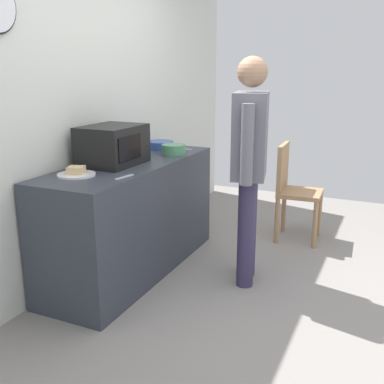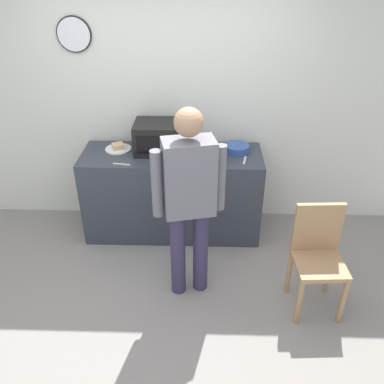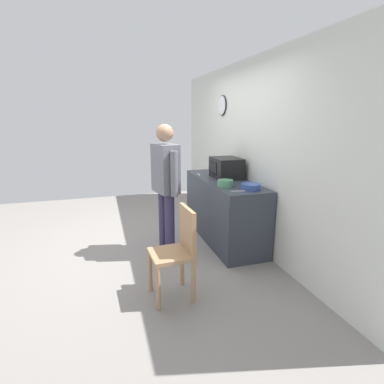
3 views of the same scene
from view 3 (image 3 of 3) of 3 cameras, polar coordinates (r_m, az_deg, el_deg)
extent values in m
plane|color=gray|center=(4.48, -9.33, -10.00)|extent=(6.00, 6.00, 0.00)
cube|color=silver|center=(4.60, 10.33, 7.46)|extent=(5.40, 0.10, 2.60)
cylinder|color=white|center=(5.31, 5.73, 15.98)|extent=(0.31, 0.03, 0.31)
cylinder|color=black|center=(5.31, 5.77, 15.98)|extent=(0.33, 0.02, 0.33)
cube|color=#333842|center=(4.55, 5.97, -3.29)|extent=(1.81, 0.62, 0.92)
cube|color=black|center=(4.55, 6.50, 4.56)|extent=(0.50, 0.38, 0.30)
cube|color=black|center=(4.53, 3.95, 4.59)|extent=(0.30, 0.01, 0.18)
cylinder|color=white|center=(4.97, 4.62, 3.76)|extent=(0.26, 0.26, 0.01)
cube|color=#DCB981|center=(4.97, 4.63, 4.12)|extent=(0.14, 0.14, 0.05)
cylinder|color=#4C8E60|center=(3.98, 6.32, 1.65)|extent=(0.21, 0.21, 0.09)
cylinder|color=#33519E|center=(3.89, 11.04, 1.04)|extent=(0.25, 0.25, 0.07)
cube|color=silver|center=(4.78, 1.29, 3.33)|extent=(0.17, 0.05, 0.01)
cube|color=silver|center=(3.75, 8.67, 0.17)|extent=(0.05, 0.17, 0.01)
cylinder|color=#352D4F|center=(4.03, -4.23, -6.13)|extent=(0.13, 0.13, 0.85)
cylinder|color=#352D4F|center=(4.20, -5.41, -5.30)|extent=(0.13, 0.13, 0.85)
cube|color=slate|center=(3.93, -5.05, 4.45)|extent=(0.44, 0.32, 0.63)
cylinder|color=slate|center=(3.71, -3.42, 3.42)|extent=(0.09, 0.09, 0.56)
cylinder|color=slate|center=(4.16, -6.49, 4.51)|extent=(0.09, 0.09, 0.56)
sphere|color=#A37A5B|center=(3.88, -5.20, 11.08)|extent=(0.22, 0.22, 0.22)
cylinder|color=#A87F56|center=(3.32, -7.91, -14.60)|extent=(0.04, 0.04, 0.45)
cylinder|color=#A87F56|center=(3.02, -6.41, -17.70)|extent=(0.04, 0.04, 0.45)
cylinder|color=#A87F56|center=(3.40, -1.87, -13.74)|extent=(0.04, 0.04, 0.45)
cylinder|color=#A87F56|center=(3.11, 0.26, -16.62)|extent=(0.04, 0.04, 0.45)
cube|color=#A87F56|center=(3.09, -4.06, -11.67)|extent=(0.42, 0.42, 0.04)
cube|color=#A87F56|center=(3.05, -0.86, -7.04)|extent=(0.40, 0.06, 0.45)
camera|label=1|loc=(7.02, -19.02, 11.92)|focal=42.68mm
camera|label=2|loc=(4.27, -47.96, 21.45)|focal=38.01mm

